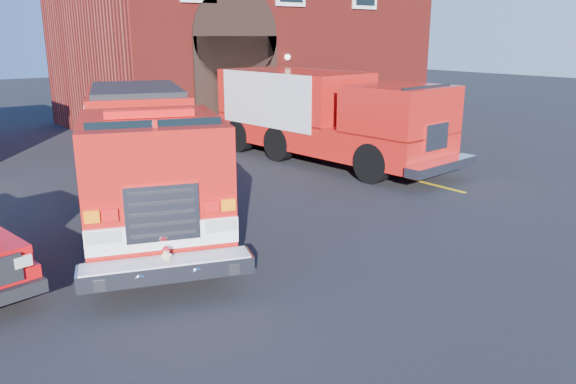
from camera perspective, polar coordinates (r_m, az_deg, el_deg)
ground at (r=11.48m, az=-3.68°, el=-4.97°), size 100.00×100.00×0.00m
parking_stripe_near at (r=16.45m, az=13.33°, el=1.04°), size 0.12×3.00×0.01m
parking_stripe_mid at (r=18.42m, az=6.10°, el=2.93°), size 0.12×3.00×0.01m
parking_stripe_far at (r=20.63m, az=0.33°, el=4.39°), size 0.12×3.00×0.01m
fire_station at (r=27.37m, az=-4.78°, el=16.07°), size 15.20×10.20×8.45m
fire_engine at (r=13.05m, az=-14.38°, el=3.74°), size 5.52×9.40×2.80m
secondary_truck at (r=18.54m, az=3.72°, el=7.96°), size 3.42×9.02×2.87m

